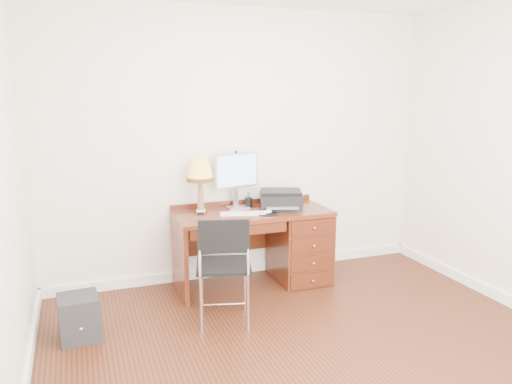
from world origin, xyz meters
name	(u,v)px	position (x,y,z in m)	size (l,w,h in m)	color
ground	(316,352)	(0.00, 0.00, 0.00)	(4.00, 4.00, 0.00)	#36170C
room_shell	(283,311)	(0.00, 0.63, 0.05)	(4.00, 4.00, 4.00)	white
desk	(283,241)	(0.32, 1.40, 0.41)	(1.50, 0.67, 0.75)	#5D2513
monitor	(237,173)	(-0.09, 1.60, 1.10)	(0.47, 0.20, 0.55)	silver
keyboard	(243,213)	(-0.13, 1.32, 0.76)	(0.42, 0.12, 0.02)	white
mouse_pad	(267,213)	(0.09, 1.25, 0.76)	(0.20, 0.20, 0.04)	black
printer	(281,199)	(0.31, 1.43, 0.84)	(0.49, 0.43, 0.18)	black
leg_lamp	(200,173)	(-0.49, 1.50, 1.14)	(0.26, 0.26, 0.53)	black
phone	(201,208)	(-0.49, 1.50, 0.80)	(0.10, 0.10, 0.17)	white
pen_cup	(249,202)	(0.03, 1.59, 0.80)	(0.08, 0.08, 0.09)	black
chair	(226,260)	(-0.50, 0.64, 0.57)	(0.54, 0.54, 0.93)	black
equipment_box	(79,317)	(-1.64, 0.82, 0.17)	(0.30, 0.30, 0.35)	black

